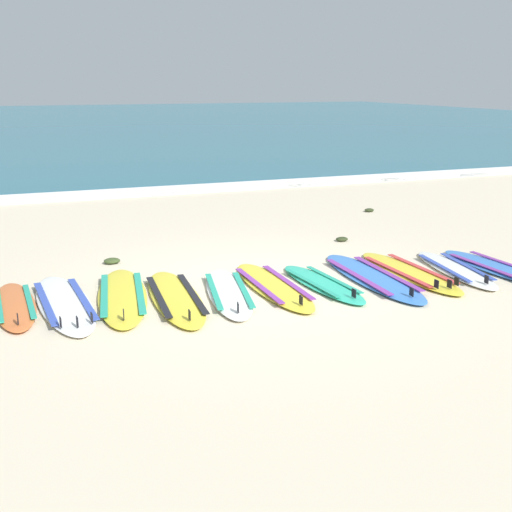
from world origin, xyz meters
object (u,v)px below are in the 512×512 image
object	(u,v)px
surfboard_7	(372,277)
surfboard_10	(497,268)
surfboard_1	(64,303)
surfboard_6	(322,284)
surfboard_0	(14,305)
surfboard_4	(229,293)
surfboard_3	(175,297)
surfboard_9	(455,269)
surfboard_2	(122,296)
surfboard_8	(409,272)
surfboard_5	(273,286)

from	to	relation	value
surfboard_7	surfboard_10	world-z (taller)	same
surfboard_1	surfboard_6	distance (m)	3.39
surfboard_0	surfboard_4	distance (m)	2.67
surfboard_3	surfboard_1	bearing A→B (deg)	169.05
surfboard_4	surfboard_0	bearing A→B (deg)	170.24
surfboard_7	surfboard_9	distance (m)	1.34
surfboard_2	surfboard_10	xyz separation A→B (m)	(5.40, -0.65, 0.00)
surfboard_4	surfboard_6	xyz separation A→B (m)	(1.32, -0.08, 0.00)
surfboard_2	surfboard_3	xyz separation A→B (m)	(0.63, -0.30, 0.00)
surfboard_1	surfboard_8	distance (m)	4.80
surfboard_1	surfboard_9	size ratio (longest dim) A/B	1.18
surfboard_7	surfboard_2	bearing A→B (deg)	173.28
surfboard_2	surfboard_7	distance (m)	3.46
surfboard_2	surfboard_3	world-z (taller)	same
surfboard_8	surfboard_7	bearing A→B (deg)	-178.07
surfboard_3	surfboard_10	bearing A→B (deg)	-4.24
surfboard_7	surfboard_8	distance (m)	0.62
surfboard_0	surfboard_4	xyz separation A→B (m)	(2.63, -0.45, -0.00)
surfboard_2	surfboard_6	size ratio (longest dim) A/B	1.27
surfboard_5	surfboard_6	xyz separation A→B (m)	(0.67, -0.14, 0.00)
surfboard_2	surfboard_7	bearing A→B (deg)	-6.72
surfboard_3	surfboard_7	world-z (taller)	same
surfboard_4	surfboard_8	xyz separation A→B (m)	(2.74, -0.03, 0.00)
surfboard_2	surfboard_6	xyz separation A→B (m)	(2.64, -0.44, 0.00)
surfboard_10	surfboard_3	bearing A→B (deg)	175.76
surfboard_3	surfboard_9	distance (m)	4.16
surfboard_7	surfboard_10	bearing A→B (deg)	-7.17
surfboard_5	surfboard_9	xyz separation A→B (m)	(2.81, -0.20, 0.00)
surfboard_2	surfboard_5	xyz separation A→B (m)	(1.97, -0.30, 0.00)
surfboard_9	surfboard_10	distance (m)	0.64
surfboard_0	surfboard_7	distance (m)	4.77
surfboard_1	surfboard_8	bearing A→B (deg)	-4.16
surfboard_1	surfboard_3	distance (m)	1.38
surfboard_5	surfboard_9	world-z (taller)	same
surfboard_1	surfboard_4	xyz separation A→B (m)	(2.05, -0.32, -0.00)
surfboard_4	surfboard_9	world-z (taller)	same
surfboard_1	surfboard_6	bearing A→B (deg)	-6.79
surfboard_3	surfboard_5	xyz separation A→B (m)	(1.35, 0.00, 0.00)
surfboard_3	surfboard_9	xyz separation A→B (m)	(4.15, -0.20, 0.00)
surfboard_2	surfboard_9	xyz separation A→B (m)	(4.78, -0.50, 0.00)
surfboard_4	surfboard_8	distance (m)	2.74
surfboard_2	surfboard_6	distance (m)	2.68
surfboard_1	surfboard_9	xyz separation A→B (m)	(5.50, -0.46, -0.00)
surfboard_1	surfboard_2	bearing A→B (deg)	2.91
surfboard_2	surfboard_7	xyz separation A→B (m)	(3.44, -0.41, -0.00)
surfboard_5	surfboard_2	bearing A→B (deg)	171.41
surfboard_6	surfboard_4	bearing A→B (deg)	176.58
surfboard_6	surfboard_7	bearing A→B (deg)	2.32
surfboard_2	surfboard_3	distance (m)	0.69
surfboard_9	surfboard_4	bearing A→B (deg)	177.71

